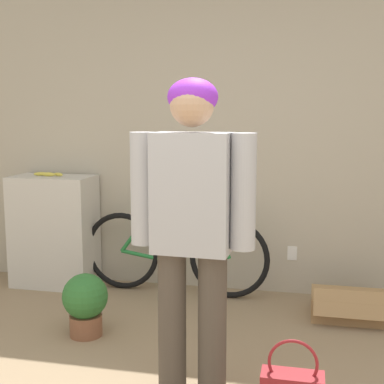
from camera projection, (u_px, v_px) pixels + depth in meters
name	position (u px, v px, depth m)	size (l,w,h in m)	color
wall_back	(230.00, 140.00, 4.55)	(8.00, 0.07, 2.60)	#B7AD99
side_shelf	(54.00, 231.00, 4.75)	(0.71, 0.41, 0.98)	beige
person	(192.00, 217.00, 2.74)	(0.65, 0.25, 1.71)	#4C4238
bicycle	(174.00, 252.00, 4.54)	(1.63, 0.46, 0.75)	black
banana	(49.00, 174.00, 4.68)	(0.29, 0.08, 0.04)	#EAD64C
cardboard_box	(349.00, 306.00, 4.03)	(0.56, 0.46, 0.25)	#A87F51
potted_plant	(85.00, 302.00, 3.69)	(0.31, 0.31, 0.44)	brown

